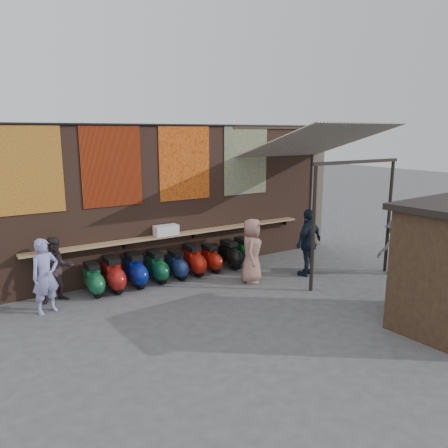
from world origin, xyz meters
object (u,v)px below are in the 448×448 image
(scooter_stool_0, at_px, (93,279))
(diner_right, at_px, (57,270))
(scooter_stool_2, at_px, (135,270))
(shopper_navy, at_px, (309,242))
(scooter_stool_4, at_px, (177,265))
(scooter_stool_8, at_px, (244,252))
(scooter_stool_1, at_px, (113,275))
(shopper_grey, at_px, (394,247))
(scooter_stool_6, at_px, (211,258))
(shopper_tan, at_px, (252,251))
(diner_left, at_px, (45,276))
(shelf_box, at_px, (166,230))
(scooter_stool_5, at_px, (194,260))
(scooter_stool_3, at_px, (157,267))
(scooter_stool_7, at_px, (230,255))

(scooter_stool_0, distance_m, diner_right, 0.88)
(scooter_stool_0, height_order, diner_right, diner_right)
(scooter_stool_2, relative_size, shopper_navy, 0.48)
(scooter_stool_4, xyz_separation_m, scooter_stool_8, (2.17, -0.02, 0.03))
(scooter_stool_1, relative_size, shopper_grey, 0.59)
(scooter_stool_6, height_order, scooter_stool_8, scooter_stool_8)
(scooter_stool_2, distance_m, shopper_tan, 2.98)
(scooter_stool_4, distance_m, scooter_stool_6, 1.07)
(scooter_stool_1, distance_m, shopper_grey, 7.44)
(scooter_stool_8, bearing_deg, scooter_stool_4, 179.52)
(diner_left, distance_m, shopper_grey, 8.81)
(shelf_box, distance_m, diner_right, 2.92)
(scooter_stool_1, relative_size, scooter_stool_8, 1.06)
(diner_left, bearing_deg, shopper_tan, -24.66)
(scooter_stool_5, xyz_separation_m, scooter_stool_8, (1.66, -0.03, -0.01))
(shelf_box, distance_m, scooter_stool_6, 1.54)
(scooter_stool_8, bearing_deg, scooter_stool_6, 177.46)
(scooter_stool_0, distance_m, scooter_stool_3, 1.66)
(diner_left, distance_m, shopper_navy, 6.55)
(shelf_box, relative_size, scooter_stool_3, 0.77)
(scooter_stool_4, xyz_separation_m, scooter_stool_7, (1.67, -0.03, 0.03))
(scooter_stool_3, relative_size, scooter_stool_5, 0.98)
(scooter_stool_1, relative_size, scooter_stool_7, 1.07)
(scooter_stool_0, height_order, shopper_tan, shopper_tan)
(shelf_box, distance_m, scooter_stool_0, 2.27)
(scooter_stool_7, bearing_deg, shopper_navy, -49.26)
(scooter_stool_5, bearing_deg, scooter_stool_7, -2.15)
(shopper_grey, bearing_deg, scooter_stool_2, -9.24)
(scooter_stool_3, height_order, scooter_stool_8, same)
(shopper_navy, bearing_deg, diner_left, -25.00)
(scooter_stool_0, bearing_deg, scooter_stool_7, -0.18)
(scooter_stool_3, distance_m, shopper_grey, 6.39)
(shopper_navy, bearing_deg, scooter_stool_1, -33.60)
(scooter_stool_2, height_order, diner_left, diner_left)
(diner_right, bearing_deg, scooter_stool_5, -3.26)
(scooter_stool_0, xyz_separation_m, scooter_stool_7, (3.89, -0.01, 0.01))
(shelf_box, relative_size, scooter_stool_2, 0.73)
(scooter_stool_0, distance_m, scooter_stool_8, 4.39)
(scooter_stool_0, height_order, shopper_navy, shopper_navy)
(shelf_box, distance_m, scooter_stool_7, 2.04)
(shopper_grey, bearing_deg, shopper_navy, -14.49)
(scooter_stool_6, xyz_separation_m, scooter_stool_7, (0.60, -0.06, 0.03))
(scooter_stool_0, relative_size, scooter_stool_6, 1.06)
(scooter_stool_2, relative_size, diner_right, 0.57)
(scooter_stool_1, distance_m, scooter_stool_5, 2.25)
(scooter_stool_6, bearing_deg, shopper_tan, -73.04)
(scooter_stool_4, distance_m, scooter_stool_7, 1.67)
(shelf_box, distance_m, shopper_navy, 3.82)
(scooter_stool_6, height_order, shopper_grey, shopper_grey)
(scooter_stool_3, relative_size, scooter_stool_8, 1.00)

